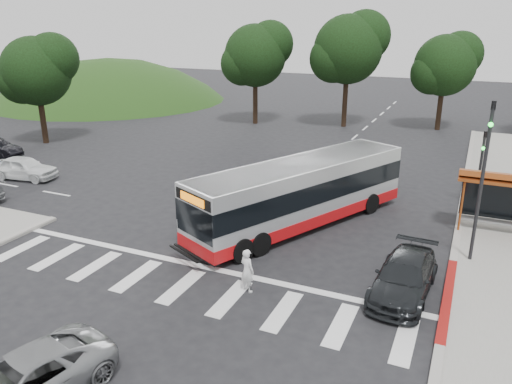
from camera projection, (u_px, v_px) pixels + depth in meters
The scene contains 18 objects.
ground at pixel (240, 236), 22.62m from camera, with size 140.00×140.00×0.00m, color black.
sidewalk_east at pixel (504, 212), 25.27m from camera, with size 4.00×40.00×0.12m, color gray.
curb_east at pixel (462, 206), 26.03m from camera, with size 0.30×40.00×0.15m, color #9E9991.
curb_east_red at pixel (447, 298), 17.40m from camera, with size 0.32×6.00×0.15m, color maroon.
hillside_nw at pixel (111, 100), 60.83m from camera, with size 44.00×44.00×10.00m, color #234014.
crosswalk_ladder at pixel (181, 287), 18.30m from camera, with size 18.00×2.60×0.01m, color silver.
bus_shelter at pixel (509, 185), 22.10m from camera, with size 4.20×1.60×2.86m.
traffic_signal_ne_tall at pixel (484, 170), 18.94m from camera, with size 0.18×0.37×6.50m.
traffic_signal_ne_short at pixel (481, 160), 25.44m from camera, with size 0.18×0.37×4.00m.
tree_north_a at pixel (349, 48), 43.59m from camera, with size 6.60×6.15×10.17m.
tree_north_b at pixel (446, 64), 42.65m from camera, with size 5.72×5.33×8.43m.
tree_north_c at pixel (256, 55), 45.15m from camera, with size 6.16×5.74×9.30m.
tree_west_a at pixel (37, 70), 37.89m from camera, with size 5.72×5.33×8.43m.
transit_bus at pixel (301, 194), 23.33m from camera, with size 2.58×11.92×3.08m, color #ADAFB1, non-canonical shape.
pedestrian at pixel (247, 270), 17.76m from camera, with size 0.60×0.39×1.64m, color white.
dark_sedan at pixel (404, 277), 17.63m from camera, with size 1.86×4.59×1.33m, color black.
silver_suv_south at pixel (23, 381), 12.59m from camera, with size 2.15×4.66×1.30m, color #949698.
west_car_white at pixel (24, 168), 30.50m from camera, with size 1.66×4.12×1.41m, color white.
Camera 1 is at (9.10, -18.64, 9.28)m, focal length 35.00 mm.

